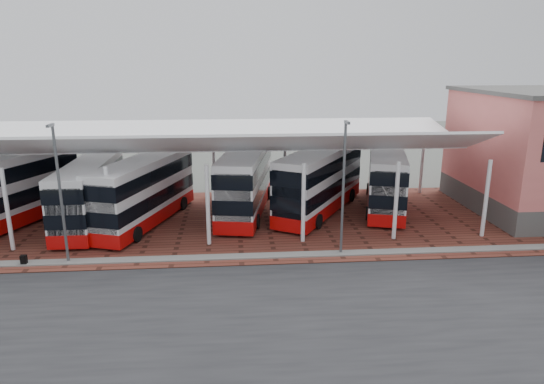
% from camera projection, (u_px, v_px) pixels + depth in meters
% --- Properties ---
extents(ground, '(140.00, 140.00, 0.00)m').
position_uv_depth(ground, '(328.00, 306.00, 23.08)').
color(ground, '#4E524B').
extents(road, '(120.00, 14.00, 0.02)m').
position_uv_depth(road, '(332.00, 317.00, 22.12)').
color(road, black).
rests_on(road, ground).
extents(forecourt, '(72.00, 16.00, 0.06)m').
position_uv_depth(forecourt, '(321.00, 219.00, 35.73)').
color(forecourt, brown).
rests_on(forecourt, ground).
extents(north_kerb, '(120.00, 0.80, 0.14)m').
position_uv_depth(north_kerb, '(308.00, 255.00, 29.02)').
color(north_kerb, slate).
rests_on(north_kerb, ground).
extents(canopy, '(37.00, 11.63, 7.07)m').
position_uv_depth(canopy, '(210.00, 141.00, 34.49)').
color(canopy, white).
rests_on(canopy, ground).
extents(lamp_west, '(0.16, 0.90, 8.07)m').
position_uv_depth(lamp_west, '(60.00, 190.00, 26.87)').
color(lamp_west, '#505358').
rests_on(lamp_west, ground).
extents(lamp_east, '(0.16, 0.90, 8.07)m').
position_uv_depth(lamp_east, '(343.00, 184.00, 28.12)').
color(lamp_east, '#505358').
rests_on(lamp_east, ground).
extents(bus_0, '(7.15, 12.28, 5.00)m').
position_uv_depth(bus_0, '(3.00, 193.00, 33.20)').
color(bus_0, silver).
rests_on(bus_0, forecourt).
extents(bus_1, '(2.73, 10.75, 4.43)m').
position_uv_depth(bus_1, '(90.00, 194.00, 33.97)').
color(bus_1, silver).
rests_on(bus_1, forecourt).
extents(bus_2, '(6.04, 11.48, 4.63)m').
position_uv_depth(bus_2, '(144.00, 192.00, 34.16)').
color(bus_2, silver).
rests_on(bus_2, forecourt).
extents(bus_3, '(4.69, 11.97, 4.82)m').
position_uv_depth(bus_3, '(246.00, 182.00, 36.60)').
color(bus_3, silver).
rests_on(bus_3, forecourt).
extents(bus_4, '(8.38, 11.41, 4.83)m').
position_uv_depth(bus_4, '(320.00, 181.00, 36.68)').
color(bus_4, silver).
rests_on(bus_4, forecourt).
extents(bus_5, '(5.50, 11.42, 4.59)m').
position_uv_depth(bus_5, '(386.00, 179.00, 37.84)').
color(bus_5, silver).
rests_on(bus_5, forecourt).
extents(suitcase, '(0.34, 0.24, 0.58)m').
position_uv_depth(suitcase, '(24.00, 260.00, 27.53)').
color(suitcase, black).
rests_on(suitcase, forecourt).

